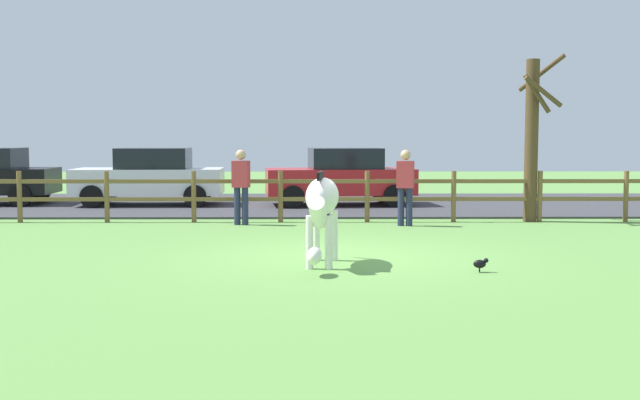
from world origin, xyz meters
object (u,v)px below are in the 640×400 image
at_px(parked_car_white, 150,176).
at_px(crow_on_grass, 481,264).
at_px(zebra, 322,204).
at_px(visitor_right_of_tree, 241,183).
at_px(bare_tree, 532,135).
at_px(parked_car_red, 341,176).
at_px(visitor_left_of_tree, 405,184).

bearing_deg(parked_car_white, crow_on_grass, -56.51).
relative_size(zebra, visitor_right_of_tree, 1.18).
bearing_deg(bare_tree, visitor_right_of_tree, -174.63).
bearing_deg(parked_car_red, parked_car_white, 179.18).
distance_m(crow_on_grass, parked_car_red, 10.40).
height_order(zebra, visitor_left_of_tree, visitor_left_of_tree).
height_order(bare_tree, parked_car_white, bare_tree).
relative_size(zebra, visitor_left_of_tree, 1.18).
bearing_deg(visitor_right_of_tree, parked_car_white, 123.37).
bearing_deg(bare_tree, zebra, -129.01).
distance_m(crow_on_grass, visitor_right_of_tree, 7.17).
bearing_deg(parked_car_white, bare_tree, -21.92).
relative_size(parked_car_white, visitor_right_of_tree, 2.48).
distance_m(zebra, visitor_right_of_tree, 5.60).
distance_m(parked_car_red, visitor_right_of_tree, 4.91).
relative_size(bare_tree, parked_car_white, 0.93).
xyz_separation_m(bare_tree, zebra, (-4.82, -5.95, -1.02)).
distance_m(visitor_left_of_tree, visitor_right_of_tree, 3.56).
bearing_deg(parked_car_white, visitor_right_of_tree, -56.63).
bearing_deg(crow_on_grass, bare_tree, 68.58).
distance_m(zebra, parked_car_white, 10.76).
xyz_separation_m(visitor_left_of_tree, visitor_right_of_tree, (-3.55, 0.22, 0.00)).
height_order(crow_on_grass, parked_car_red, parked_car_red).
distance_m(bare_tree, parked_car_white, 10.20).
bearing_deg(crow_on_grass, parked_car_white, 123.49).
bearing_deg(visitor_right_of_tree, parked_car_red, 61.59).
height_order(bare_tree, crow_on_grass, bare_tree).
distance_m(bare_tree, visitor_left_of_tree, 3.24).
distance_m(crow_on_grass, parked_car_white, 12.41).
height_order(visitor_left_of_tree, visitor_right_of_tree, same).
xyz_separation_m(parked_car_red, visitor_left_of_tree, (1.21, -4.54, 0.06)).
xyz_separation_m(bare_tree, parked_car_white, (-9.40, 3.78, -1.11)).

